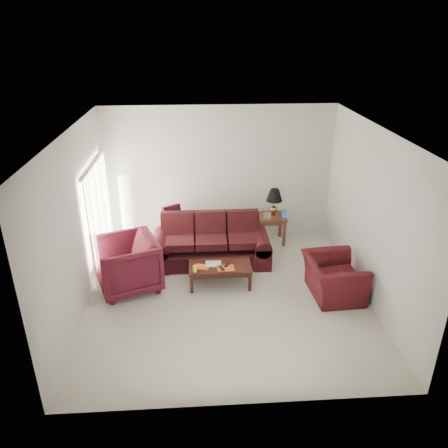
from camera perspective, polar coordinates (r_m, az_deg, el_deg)
name	(u,v)px	position (r m, az deg, el deg)	size (l,w,h in m)	color
floor	(227,296)	(8.05, 0.41, -9.35)	(5.00, 5.00, 0.00)	beige
blinds	(99,217)	(8.87, -16.01, 0.94)	(0.10, 2.00, 2.16)	silver
sofa	(211,241)	(8.88, -1.72, -2.25)	(2.38, 1.03, 0.97)	black
throw_pillow	(172,214)	(9.55, -6.78, 1.25)	(0.41, 0.12, 0.41)	black
end_table	(272,229)	(9.87, 6.25, -0.60)	(0.58, 0.58, 0.64)	brown
table_lamp	(274,202)	(9.69, 6.56, 2.88)	(0.36, 0.36, 0.60)	#B97D39
clock	(267,215)	(9.55, 5.69, 1.12)	(0.15, 0.05, 0.15)	silver
blue_canister	(284,214)	(9.65, 7.81, 1.33)	(0.10, 0.10, 0.17)	#1A53AE
picture_frame	(266,209)	(9.87, 5.48, 1.99)	(0.14, 0.02, 0.17)	#B4B5B9
floor_lamp	(126,211)	(9.71, -12.64, 1.70)	(0.26, 0.26, 1.63)	white
armchair_left	(127,264)	(8.22, -12.56, -5.15)	(1.07, 1.10, 1.00)	#49101C
armchair_right	(333,278)	(8.14, 14.06, -6.81)	(1.09, 0.95, 0.71)	#420F13
coffee_table	(220,275)	(8.26, -0.52, -6.69)	(1.16, 0.58, 0.41)	black
magazine_red	(202,267)	(8.11, -2.89, -5.63)	(0.26, 0.19, 0.01)	#DB4515
magazine_white	(213,264)	(8.20, -1.39, -5.23)	(0.29, 0.22, 0.02)	silver
magazine_orange	(226,268)	(8.06, 0.22, -5.79)	(0.31, 0.23, 0.02)	#BA4515
remote_a	(222,268)	(8.03, -0.32, -5.76)	(0.05, 0.16, 0.02)	black
remote_b	(227,265)	(8.14, 0.42, -5.33)	(0.05, 0.16, 0.02)	black
yellow_glass	(195,269)	(7.96, -3.84, -5.86)	(0.07, 0.07, 0.12)	yellow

